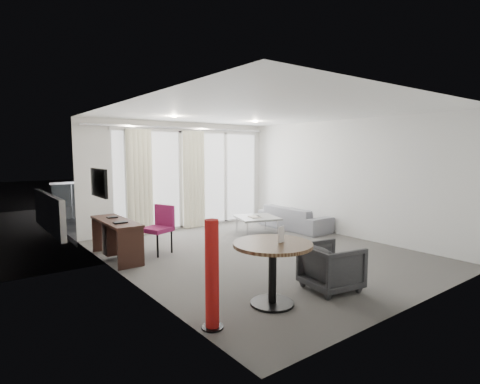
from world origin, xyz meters
TOP-DOWN VIEW (x-y plane):
  - floor at (0.00, 0.00)m, footprint 5.00×6.00m
  - ceiling at (0.00, 0.00)m, footprint 5.00×6.00m
  - wall_left at (-2.50, 0.00)m, footprint 0.00×6.00m
  - wall_right at (2.50, 0.00)m, footprint 0.00×6.00m
  - wall_front at (0.00, -3.00)m, footprint 5.00×0.00m
  - window_panel at (0.30, 2.98)m, footprint 4.00×0.02m
  - window_frame at (0.30, 2.97)m, footprint 4.10×0.06m
  - curtain_left at (-1.15, 2.82)m, footprint 0.60×0.20m
  - curtain_right at (0.25, 2.82)m, footprint 0.60×0.20m
  - curtain_track at (0.00, 2.82)m, footprint 4.80×0.04m
  - downlight_a at (-0.90, 1.60)m, footprint 0.12×0.12m
  - downlight_b at (1.20, 1.60)m, footprint 0.12×0.12m
  - desk at (-2.25, 1.26)m, footprint 0.46×1.47m
  - tv at (-2.46, 1.45)m, footprint 0.05×0.80m
  - desk_chair at (-1.53, 1.12)m, footprint 0.62×0.61m
  - round_table at (-1.39, -1.91)m, footprint 1.09×1.09m
  - menu_card at (-1.29, -1.95)m, footprint 0.11×0.05m
  - red_lamp at (-2.33, -1.98)m, footprint 0.30×0.30m
  - tub_armchair at (-0.41, -2.02)m, footprint 0.81×0.79m
  - coffee_table at (1.01, 1.30)m, footprint 1.12×1.12m
  - remote at (1.04, 1.28)m, footprint 0.10×0.16m
  - magazine at (0.93, 1.28)m, footprint 0.31×0.36m
  - sofa at (2.11, 1.18)m, footprint 0.74×1.90m
  - terrace_slab at (0.30, 4.50)m, footprint 5.60×3.00m
  - rattan_chair_a at (0.84, 4.89)m, footprint 0.64×0.64m
  - rattan_chair_b at (2.06, 5.12)m, footprint 0.79×0.79m
  - rattan_table at (1.37, 4.48)m, footprint 0.61×0.61m
  - balustrade at (0.30, 5.95)m, footprint 5.50×0.06m

SIDE VIEW (x-z plane):
  - terrace_slab at x=0.30m, z-range -0.12..0.00m
  - floor at x=0.00m, z-range 0.00..0.00m
  - coffee_table at x=1.01m, z-range 0.00..0.40m
  - rattan_table at x=1.37m, z-range 0.00..0.52m
  - sofa at x=2.11m, z-range 0.00..0.55m
  - tub_armchair at x=-0.41m, z-range 0.00..0.64m
  - desk at x=-2.25m, z-range 0.00..0.69m
  - remote at x=1.04m, z-range 0.35..0.37m
  - magazine at x=0.93m, z-range 0.35..0.37m
  - round_table at x=-1.39m, z-range 0.00..0.78m
  - rattan_chair_a at x=0.84m, z-range 0.00..0.81m
  - rattan_chair_b at x=2.06m, z-range 0.00..0.87m
  - desk_chair at x=-1.53m, z-range 0.00..0.90m
  - balustrade at x=0.30m, z-range -0.02..1.02m
  - red_lamp at x=-2.33m, z-range 0.00..1.19m
  - menu_card at x=-1.29m, z-range 0.62..0.82m
  - window_panel at x=0.30m, z-range 0.01..2.39m
  - curtain_left at x=-1.15m, z-range 0.01..2.39m
  - curtain_right at x=0.25m, z-range 0.01..2.39m
  - window_frame at x=0.30m, z-range -0.02..2.42m
  - wall_left at x=-2.50m, z-range 0.00..2.60m
  - wall_right at x=2.50m, z-range 0.00..2.60m
  - wall_front at x=0.00m, z-range 0.00..2.60m
  - tv at x=-2.46m, z-range 1.10..1.60m
  - curtain_track at x=0.00m, z-range 2.43..2.47m
  - downlight_a at x=-0.90m, z-range 2.58..2.60m
  - downlight_b at x=1.20m, z-range 2.58..2.60m
  - ceiling at x=0.00m, z-range 2.60..2.60m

